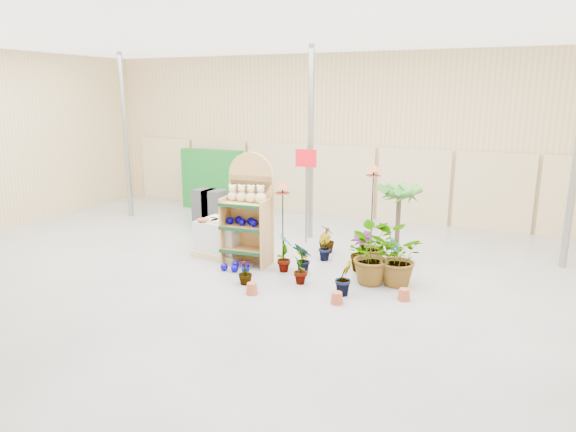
# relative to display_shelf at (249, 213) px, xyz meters

# --- Properties ---
(room) EXTENTS (15.20, 12.10, 4.70)m
(room) POSITION_rel_display_shelf_xyz_m (0.45, -0.33, 1.17)
(room) COLOR gray
(room) RESTS_ON ground
(display_shelf) EXTENTS (0.99, 0.67, 2.29)m
(display_shelf) POSITION_rel_display_shelf_xyz_m (0.00, 0.00, 0.00)
(display_shelf) COLOR #B3874D
(display_shelf) RESTS_ON ground
(teddy_bears) EXTENTS (0.85, 0.22, 0.36)m
(teddy_bears) POSITION_rel_display_shelf_xyz_m (0.03, -0.11, 0.40)
(teddy_bears) COLOR beige
(teddy_bears) RESTS_ON display_shelf
(gazing_balls_shelf) EXTENTS (0.84, 0.29, 0.16)m
(gazing_balls_shelf) POSITION_rel_display_shelf_xyz_m (-0.00, -0.13, -0.15)
(gazing_balls_shelf) COLOR #050089
(gazing_balls_shelf) RESTS_ON display_shelf
(gazing_balls_floor) EXTENTS (0.63, 0.39, 0.15)m
(gazing_balls_floor) POSITION_rel_display_shelf_xyz_m (0.02, -0.59, -0.97)
(gazing_balls_floor) COLOR #050089
(gazing_balls_floor) RESTS_ON ground
(pallet_stack) EXTENTS (1.17, 1.00, 0.81)m
(pallet_stack) POSITION_rel_display_shelf_xyz_m (-0.74, 0.17, -0.66)
(pallet_stack) COLOR tan
(pallet_stack) RESTS_ON ground
(charcoal_planters) EXTENTS (0.80, 0.50, 1.00)m
(charcoal_planters) POSITION_rel_display_shelf_xyz_m (-2.27, 2.07, -0.55)
(charcoal_planters) COLOR #2B2B2B
(charcoal_planters) RESTS_ON ground
(trellis_stock) EXTENTS (2.00, 0.30, 1.80)m
(trellis_stock) POSITION_rel_display_shelf_xyz_m (-3.35, 3.96, -0.15)
(trellis_stock) COLOR #156920
(trellis_stock) RESTS_ON ground
(offer_sign) EXTENTS (0.50, 0.08, 2.20)m
(offer_sign) POSITION_rel_display_shelf_xyz_m (0.55, 1.74, 0.52)
(offer_sign) COLOR gray
(offer_sign) RESTS_ON ground
(bird_table_front) EXTENTS (0.34, 0.34, 1.75)m
(bird_table_front) POSITION_rel_display_shelf_xyz_m (0.72, 0.08, 0.57)
(bird_table_front) COLOR black
(bird_table_front) RESTS_ON ground
(bird_table_right) EXTENTS (0.34, 0.34, 2.06)m
(bird_table_right) POSITION_rel_display_shelf_xyz_m (2.30, 0.99, 0.87)
(bird_table_right) COLOR black
(bird_table_right) RESTS_ON ground
(bird_table_back) EXTENTS (0.34, 0.34, 1.71)m
(bird_table_back) POSITION_rel_display_shelf_xyz_m (-1.63, 3.02, 0.54)
(bird_table_back) COLOR black
(bird_table_back) RESTS_ON ground
(palm) EXTENTS (0.70, 0.70, 1.71)m
(palm) POSITION_rel_display_shelf_xyz_m (2.76, 1.37, 0.41)
(palm) COLOR #483A2D
(palm) RESTS_ON ground
(potted_plant_0) EXTENTS (0.46, 0.53, 0.85)m
(potted_plant_0) POSITION_rel_display_shelf_xyz_m (0.90, -0.27, -0.62)
(potted_plant_0) COLOR #368027
(potted_plant_0) RESTS_ON ground
(potted_plant_1) EXTENTS (0.41, 0.42, 0.60)m
(potted_plant_1) POSITION_rel_display_shelf_xyz_m (1.31, -0.27, -0.75)
(potted_plant_1) COLOR #368027
(potted_plant_1) RESTS_ON ground
(potted_plant_2) EXTENTS (1.27, 1.21, 1.10)m
(potted_plant_2) POSITION_rel_display_shelf_xyz_m (2.57, -0.20, -0.50)
(potted_plant_2) COLOR #368027
(potted_plant_2) RESTS_ON ground
(potted_plant_3) EXTENTS (0.50, 0.50, 0.79)m
(potted_plant_3) POSITION_rel_display_shelf_xyz_m (2.27, 0.40, -0.65)
(potted_plant_3) COLOR #368027
(potted_plant_3) RESTS_ON ground
(potted_plant_4) EXTENTS (0.38, 0.32, 0.62)m
(potted_plant_4) POSITION_rel_display_shelf_xyz_m (2.80, 0.76, -0.73)
(potted_plant_4) COLOR #368027
(potted_plant_4) RESTS_ON ground
(potted_plant_5) EXTENTS (0.41, 0.40, 0.58)m
(potted_plant_5) POSITION_rel_display_shelf_xyz_m (1.37, 0.74, -0.76)
(potted_plant_5) COLOR #368027
(potted_plant_5) RESTS_ON ground
(potted_plant_6) EXTENTS (1.05, 1.05, 0.88)m
(potted_plant_6) POSITION_rel_display_shelf_xyz_m (2.39, 0.81, -0.60)
(potted_plant_6) COLOR #368027
(potted_plant_6) RESTS_ON ground
(potted_plant_7) EXTENTS (0.34, 0.34, 0.47)m
(potted_plant_7) POSITION_rel_display_shelf_xyz_m (0.52, -1.16, -0.81)
(potted_plant_7) COLOR #368027
(potted_plant_7) RESTS_ON ground
(potted_plant_8) EXTENTS (0.50, 0.44, 0.80)m
(potted_plant_8) POSITION_rel_display_shelf_xyz_m (1.45, -0.73, -0.64)
(potted_plant_8) COLOR #368027
(potted_plant_8) RESTS_ON ground
(potted_plant_9) EXTENTS (0.35, 0.40, 0.64)m
(potted_plant_9) POSITION_rel_display_shelf_xyz_m (2.33, -0.91, -0.73)
(potted_plant_9) COLOR #368027
(potted_plant_9) RESTS_ON ground
(potted_plant_10) EXTENTS (0.98, 0.85, 1.07)m
(potted_plant_10) POSITION_rel_display_shelf_xyz_m (3.04, -0.11, -0.51)
(potted_plant_10) COLOR #368027
(potted_plant_10) RESTS_ON ground
(potted_plant_11) EXTENTS (0.47, 0.47, 0.61)m
(potted_plant_11) POSITION_rel_display_shelf_xyz_m (1.24, 1.25, -0.74)
(potted_plant_11) COLOR #368027
(potted_plant_11) RESTS_ON ground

